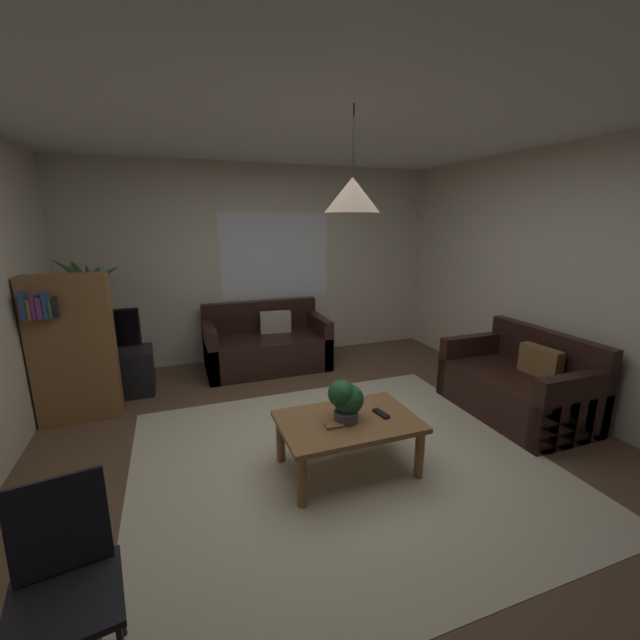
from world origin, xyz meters
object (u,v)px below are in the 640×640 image
at_px(book_on_table_0, 334,425).
at_px(potted_plant_on_table, 346,399).
at_px(potted_palm_corner, 96,329).
at_px(tv, 103,331).
at_px(bookshelf_corner, 73,348).
at_px(remote_on_table_0, 381,414).
at_px(tv_stand, 109,374).
at_px(couch_under_window, 266,347).
at_px(coffee_table, 348,427).
at_px(folding_chair, 64,578).
at_px(pendant_lamp, 352,195).
at_px(couch_right_side, 518,387).

relative_size(book_on_table_0, potted_plant_on_table, 0.40).
distance_m(book_on_table_0, potted_palm_corner, 3.29).
xyz_separation_m(tv, bookshelf_corner, (-0.19, -0.48, -0.02)).
relative_size(remote_on_table_0, potted_palm_corner, 0.10).
bearing_deg(tv_stand, bookshelf_corner, -110.30).
bearing_deg(potted_plant_on_table, remote_on_table_0, -4.84).
relative_size(couch_under_window, potted_palm_corner, 0.99).
bearing_deg(couch_under_window, potted_palm_corner, 173.25).
height_order(coffee_table, book_on_table_0, book_on_table_0).
distance_m(couch_under_window, remote_on_table_0, 2.45).
bearing_deg(tv_stand, folding_chair, -85.49).
height_order(remote_on_table_0, pendant_lamp, pendant_lamp).
distance_m(couch_under_window, pendant_lamp, 2.97).
relative_size(couch_right_side, coffee_table, 1.30).
distance_m(tv, bookshelf_corner, 0.52).
distance_m(remote_on_table_0, tv_stand, 3.04).
xyz_separation_m(remote_on_table_0, folding_chair, (-1.91, -0.93, 0.08)).
bearing_deg(coffee_table, couch_under_window, 92.08).
distance_m(coffee_table, folding_chair, 1.91).
bearing_deg(pendant_lamp, coffee_table, 75.96).
height_order(tv, pendant_lamp, pendant_lamp).
bearing_deg(book_on_table_0, potted_plant_on_table, 28.09).
relative_size(remote_on_table_0, potted_plant_on_table, 0.51).
relative_size(coffee_table, potted_palm_corner, 0.67).
bearing_deg(bookshelf_corner, folding_chair, -80.53).
bearing_deg(potted_palm_corner, tv, -74.60).
xyz_separation_m(couch_under_window, potted_plant_on_table, (0.06, -2.39, 0.31)).
relative_size(book_on_table_0, pendant_lamp, 0.19).
height_order(coffee_table, remote_on_table_0, remote_on_table_0).
bearing_deg(pendant_lamp, folding_chair, -149.93).
bearing_deg(potted_plant_on_table, tv, 131.73).
bearing_deg(couch_under_window, folding_chair, -114.99).
bearing_deg(tv, folding_chair, -85.46).
bearing_deg(bookshelf_corner, coffee_table, -37.84).
xyz_separation_m(tv_stand, potted_palm_corner, (-0.15, 0.51, 0.39)).
xyz_separation_m(potted_palm_corner, pendant_lamp, (2.03, -2.62, 1.39)).
height_order(remote_on_table_0, tv, tv).
height_order(coffee_table, potted_palm_corner, potted_palm_corner).
distance_m(couch_right_side, tv, 4.27).
height_order(coffee_table, tv_stand, tv_stand).
bearing_deg(couch_under_window, coffee_table, -87.92).
height_order(couch_right_side, folding_chair, folding_chair).
relative_size(potted_plant_on_table, tv, 0.43).
bearing_deg(couch_under_window, tv, -170.53).
xyz_separation_m(coffee_table, pendant_lamp, (-0.00, -0.00, 1.67)).
height_order(folding_chair, pendant_lamp, pendant_lamp).
xyz_separation_m(couch_right_side, coffee_table, (-1.94, -0.27, 0.08)).
distance_m(book_on_table_0, tv_stand, 2.79).
bearing_deg(book_on_table_0, bookshelf_corner, 139.08).
bearing_deg(folding_chair, bookshelf_corner, 99.47).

